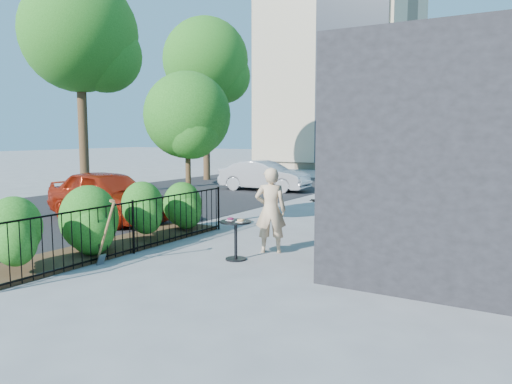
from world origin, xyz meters
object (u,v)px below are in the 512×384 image
Objects in this scene: street_tree_near at (80,41)px; woman at (271,210)px; cafe_table at (236,233)px; car_red at (108,195)px; patio_tree at (188,120)px; street_tree_far at (206,66)px; shovel at (105,236)px; car_silver at (264,176)px.

street_tree_near is 4.72× the size of woman.
woman is at bearing 72.76° from cafe_table.
car_red is (-5.75, 0.95, -0.16)m from woman.
cafe_table is 0.46× the size of woman.
patio_tree is 4.16m from cafe_table.
woman is 5.83m from car_red.
shovel is (8.68, -14.92, -5.36)m from street_tree_far.
street_tree_near is at bearing -90.00° from street_tree_far.
patio_tree is at bearing -22.57° from street_tree_near.
patio_tree is at bearing -75.57° from car_red.
street_tree_near is (-7.70, 3.20, 3.15)m from patio_tree.
car_silver is at bearing 107.26° from patio_tree.
street_tree_near is at bearing 157.43° from patio_tree.
car_red reaches higher than car_silver.
street_tree_near is 6.47× the size of shovel.
street_tree_far is 13.57m from car_red.
shovel is at bearing -167.34° from car_silver.
street_tree_far is at bearing 120.19° from shovel.
cafe_table is at bearing 41.43° from shovel.
patio_tree is 4.44m from shovel.
shovel is 12.64m from car_silver.
car_silver is at bearing 7.97° from car_red.
street_tree_far is 6.47× the size of shovel.
car_silver is (5.09, 5.20, -5.28)m from street_tree_near.
cafe_table is at bearing -37.10° from patio_tree.
cafe_table is (10.50, -13.32, -5.39)m from street_tree_far.
patio_tree is 1.01× the size of car_silver.
street_tree_near reaches higher than shovel.
street_tree_near is 1.00× the size of street_tree_far.
car_silver is (-5.69, 9.63, -0.24)m from woman.
car_red is at bearing -35.85° from woman.
car_silver is (5.09, -2.80, -5.28)m from street_tree_far.
woman is (3.08, -1.23, -1.89)m from patio_tree.
shovel is at bearing 23.49° from woman.
street_tree_near is 8.99m from car_silver.
car_silver is (-3.59, 12.12, 0.08)m from shovel.
street_tree_near is 8.03m from car_red.
street_tree_far is 7.85m from car_silver.
cafe_table is 2.42m from shovel.
street_tree_far is (0.00, 8.00, 0.00)m from street_tree_near.
car_red is (-5.47, 1.84, 0.19)m from cafe_table.
street_tree_near is 12.95m from cafe_table.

